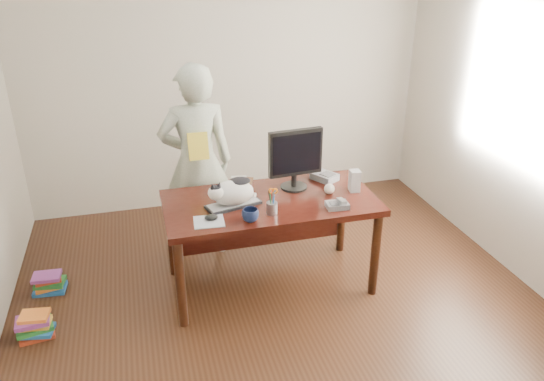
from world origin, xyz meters
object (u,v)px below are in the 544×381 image
Objects in this scene: cat at (231,192)px; monitor at (295,156)px; mouse at (211,217)px; speaker at (355,181)px; book_pile_b at (49,283)px; desk at (268,213)px; person at (197,163)px; pen_cup at (272,207)px; phone at (338,205)px; calculator at (325,176)px; book_stack at (240,183)px; keyboard at (233,204)px; book_pile_a at (35,326)px; coffee_mug at (250,215)px; baseball at (329,189)px.

cat is 0.80× the size of monitor.
cat reaches higher than mouse.
book_pile_b is at bearing 178.93° from speaker.
book_pile_b is at bearing 171.03° from desk.
person is (-1.13, 0.68, 0.01)m from speaker.
phone is at bearing -3.84° from pen_cup.
speaker is at bearing -91.88° from calculator.
person reaches higher than cat.
keyboard is at bearing -93.95° from book_stack.
pen_cup is at bearing -171.40° from calculator.
book_pile_b is at bearing 150.02° from cat.
book_pile_a is (-1.75, -0.28, -0.51)m from desk.
book_pile_a is (-1.46, -0.17, -0.67)m from keyboard.
speaker is at bearing 17.33° from coffee_mug.
coffee_mug is (0.07, -0.27, 0.03)m from keyboard.
mouse is at bearing -150.94° from cat.
person reaches higher than pen_cup.
keyboard is at bearing -171.59° from speaker.
book_stack is (0.32, 0.50, 0.01)m from mouse.
book_pile_b is at bearing -165.26° from book_stack.
phone is (0.92, -0.05, 0.00)m from mouse.
baseball reaches higher than phone.
book_stack is 0.92× the size of calculator.
speaker is at bearing -14.04° from keyboard.
pen_cup is 0.75m from speaker.
pen_cup is at bearing -98.81° from desk.
coffee_mug is 0.71× the size of phone.
person reaches higher than desk.
monitor is at bearing -6.00° from book_pile_b.
cat is 3.94× the size of mouse.
book_pile_a is at bearing -168.04° from speaker.
book_pile_a is (-1.99, -0.34, -0.94)m from monitor.
person is at bearing 156.81° from speaker.
phone is at bearing -1.43° from book_pile_a.
speaker is (0.44, -0.16, -0.19)m from monitor.
speaker is 2.54m from book_pile_a.
phone is 2.04× the size of baseball.
book_stack reaches higher than keyboard.
baseball is 2.34m from book_pile_a.
person reaches higher than book_pile_b.
calculator is (1.01, 0.46, 0.01)m from mouse.
book_pile_a is at bearing -175.60° from monitor.
cat is at bearing 102.70° from person.
phone is at bearing 3.36° from coffee_mug.
speaker is 0.70× the size of calculator.
cat is 1.94× the size of pen_cup.
person is at bearing 145.49° from book_stack.
cat is 0.28m from coffee_mug.
person is at bearing 104.02° from coffee_mug.
cat reaches higher than speaker.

